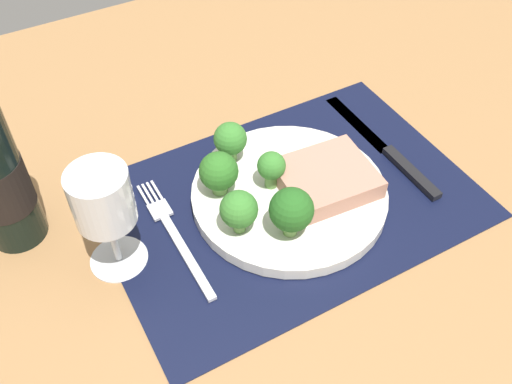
# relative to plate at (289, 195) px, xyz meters

# --- Properties ---
(ground_plane) EXTENTS (1.40, 1.10, 0.03)m
(ground_plane) POSITION_rel_plate_xyz_m (0.00, 0.00, -0.03)
(ground_plane) COLOR #996D42
(placemat) EXTENTS (0.44, 0.30, 0.00)m
(placemat) POSITION_rel_plate_xyz_m (0.00, 0.00, -0.01)
(placemat) COLOR black
(placemat) RESTS_ON ground_plane
(plate) EXTENTS (0.24, 0.24, 0.02)m
(plate) POSITION_rel_plate_xyz_m (0.00, 0.00, 0.00)
(plate) COLOR silver
(plate) RESTS_ON placemat
(steak) EXTENTS (0.12, 0.10, 0.02)m
(steak) POSITION_rel_plate_xyz_m (0.04, -0.01, 0.02)
(steak) COLOR tan
(steak) RESTS_ON plate
(broccoli_near_fork) EXTENTS (0.05, 0.05, 0.06)m
(broccoli_near_fork) POSITION_rel_plate_xyz_m (-0.07, 0.04, 0.04)
(broccoli_near_fork) COLOR #5B8942
(broccoli_near_fork) RESTS_ON plate
(broccoli_front_edge) EXTENTS (0.05, 0.05, 0.06)m
(broccoli_front_edge) POSITION_rel_plate_xyz_m (-0.03, -0.06, 0.05)
(broccoli_front_edge) COLOR #6B994C
(broccoli_front_edge) RESTS_ON plate
(broccoli_back_left) EXTENTS (0.03, 0.03, 0.05)m
(broccoli_back_left) POSITION_rel_plate_xyz_m (-0.02, 0.02, 0.04)
(broccoli_back_left) COLOR #5B8942
(broccoli_back_left) RESTS_ON plate
(broccoli_near_steak) EXTENTS (0.04, 0.04, 0.06)m
(broccoli_near_steak) POSITION_rel_plate_xyz_m (-0.04, 0.08, 0.04)
(broccoli_near_steak) COLOR #5B8942
(broccoli_near_steak) RESTS_ON plate
(broccoli_center) EXTENTS (0.04, 0.04, 0.06)m
(broccoli_center) POSITION_rel_plate_xyz_m (-0.08, -0.02, 0.04)
(broccoli_center) COLOR #5B8942
(broccoli_center) RESTS_ON plate
(fork) EXTENTS (0.02, 0.19, 0.01)m
(fork) POSITION_rel_plate_xyz_m (-0.15, 0.01, -0.01)
(fork) COLOR silver
(fork) RESTS_ON placemat
(knife) EXTENTS (0.02, 0.23, 0.01)m
(knife) POSITION_rel_plate_xyz_m (0.16, 0.01, -0.00)
(knife) COLOR black
(knife) RESTS_ON placemat
(wine_glass) EXTENTS (0.06, 0.06, 0.13)m
(wine_glass) POSITION_rel_plate_xyz_m (-0.21, 0.02, 0.08)
(wine_glass) COLOR silver
(wine_glass) RESTS_ON ground_plane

